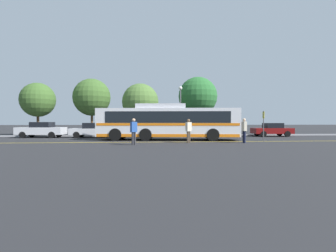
{
  "coord_description": "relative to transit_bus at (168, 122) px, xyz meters",
  "views": [
    {
      "loc": [
        -2.11,
        -22.21,
        1.53
      ],
      "look_at": [
        -0.25,
        -0.29,
        1.18
      ],
      "focal_mm": 28.0,
      "sensor_mm": 36.0,
      "label": 1
    }
  ],
  "objects": [
    {
      "name": "lane_strip_0",
      "position": [
        0.02,
        -2.2,
        -1.52
      ],
      "size": [
        31.61,
        0.2,
        0.01
      ],
      "primitive_type": "cube",
      "rotation": [
        0.0,
        0.0,
        1.57
      ],
      "color": "gold",
      "rests_on": "ground_plane"
    },
    {
      "name": "curb_strip",
      "position": [
        0.02,
        6.0,
        -1.44
      ],
      "size": [
        39.61,
        0.36,
        0.15
      ],
      "primitive_type": "cube",
      "color": "#99999E",
      "rests_on": "ground_plane"
    },
    {
      "name": "tree_2",
      "position": [
        4.66,
        10.49,
        3.19
      ],
      "size": [
        4.85,
        4.85,
        7.14
      ],
      "color": "#513823",
      "rests_on": "ground_plane"
    },
    {
      "name": "transit_bus",
      "position": [
        0.0,
        0.0,
        0.0
      ],
      "size": [
        12.12,
        4.05,
        3.01
      ],
      "rotation": [
        0.0,
        0.0,
        -1.7
      ],
      "color": "silver",
      "rests_on": "ground_plane"
    },
    {
      "name": "parked_car_0",
      "position": [
        -11.95,
        4.46,
        -0.76
      ],
      "size": [
        4.48,
        2.11,
        1.51
      ],
      "rotation": [
        0.0,
        0.0,
        1.51
      ],
      "color": "silver",
      "rests_on": "ground_plane"
    },
    {
      "name": "parked_car_2",
      "position": [
        -1.03,
        4.6,
        -0.78
      ],
      "size": [
        4.65,
        2.26,
        1.44
      ],
      "rotation": [
        0.0,
        0.0,
        1.64
      ],
      "color": "#335B33",
      "rests_on": "ground_plane"
    },
    {
      "name": "parked_car_3",
      "position": [
        5.09,
        4.57,
        -0.81
      ],
      "size": [
        4.79,
        2.26,
        1.41
      ],
      "rotation": [
        0.0,
        0.0,
        1.51
      ],
      "color": "#4C3823",
      "rests_on": "ground_plane"
    },
    {
      "name": "street_lamp",
      "position": [
        2.02,
        7.06,
        2.15
      ],
      "size": [
        0.41,
        0.41,
        5.49
      ],
      "color": "#59595E",
      "rests_on": "ground_plane"
    },
    {
      "name": "bus_stop_sign",
      "position": [
        7.63,
        -1.53,
        0.0
      ],
      "size": [
        0.08,
        0.4,
        2.41
      ],
      "rotation": [
        0.0,
        0.0,
        -1.7
      ],
      "color": "#59595E",
      "rests_on": "ground_plane"
    },
    {
      "name": "parked_car_4",
      "position": [
        11.31,
        4.37,
        -0.81
      ],
      "size": [
        4.05,
        1.99,
        1.4
      ],
      "rotation": [
        0.0,
        0.0,
        1.53
      ],
      "color": "maroon",
      "rests_on": "ground_plane"
    },
    {
      "name": "tree_1",
      "position": [
        -2.5,
        9.94,
        2.43
      ],
      "size": [
        4.4,
        4.4,
        6.16
      ],
      "color": "#513823",
      "rests_on": "ground_plane"
    },
    {
      "name": "tree_3",
      "position": [
        -8.28,
        10.09,
        2.94
      ],
      "size": [
        4.43,
        4.43,
        6.68
      ],
      "color": "#513823",
      "rests_on": "ground_plane"
    },
    {
      "name": "pedestrian_1",
      "position": [
        5.23,
        -3.59,
        -0.5
      ],
      "size": [
        0.27,
        0.44,
        1.78
      ],
      "rotation": [
        0.0,
        0.0,
        4.84
      ],
      "color": "#191E38",
      "rests_on": "ground_plane"
    },
    {
      "name": "pedestrian_2",
      "position": [
        1.25,
        -3.16,
        -0.53
      ],
      "size": [
        0.47,
        0.42,
        1.73
      ],
      "rotation": [
        0.0,
        0.0,
        0.61
      ],
      "color": "brown",
      "rests_on": "ground_plane"
    },
    {
      "name": "tree_0",
      "position": [
        -13.91,
        8.57,
        2.46
      ],
      "size": [
        3.82,
        3.82,
        5.9
      ],
      "color": "#513823",
      "rests_on": "ground_plane"
    },
    {
      "name": "pedestrian_0",
      "position": [
        -2.64,
        -4.56,
        -0.52
      ],
      "size": [
        0.47,
        0.42,
        1.75
      ],
      "rotation": [
        0.0,
        0.0,
        0.62
      ],
      "color": "#2D2D33",
      "rests_on": "ground_plane"
    },
    {
      "name": "ground_plane",
      "position": [
        0.26,
        0.29,
        -1.52
      ],
      "size": [
        220.0,
        220.0,
        0.0
      ],
      "primitive_type": "plane",
      "color": "#262628"
    },
    {
      "name": "parked_car_1",
      "position": [
        -7.06,
        4.24,
        -0.8
      ],
      "size": [
        4.1,
        2.08,
        1.43
      ],
      "rotation": [
        0.0,
        0.0,
        1.55
      ],
      "color": "silver",
      "rests_on": "ground_plane"
    }
  ]
}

